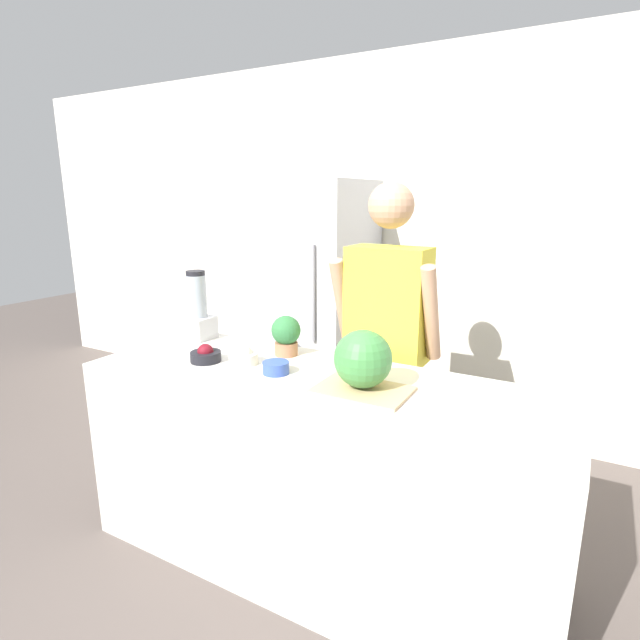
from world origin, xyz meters
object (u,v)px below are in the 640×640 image
(blender, at_px, (198,311))
(bowl_small_blue, at_px, (276,368))
(person, at_px, (386,349))
(watermelon, at_px, (363,359))
(bowl_cream, at_px, (243,356))
(potted_plant, at_px, (286,334))
(bowl_cherries, at_px, (206,355))
(refrigerator, at_px, (311,306))

(blender, bearing_deg, bowl_small_blue, -20.69)
(person, height_order, watermelon, person)
(bowl_cream, relative_size, bowl_small_blue, 1.15)
(person, relative_size, potted_plant, 8.74)
(watermelon, distance_m, bowl_cherries, 0.80)
(bowl_cream, height_order, potted_plant, potted_plant)
(potted_plant, bearing_deg, watermelon, -24.38)
(potted_plant, bearing_deg, refrigerator, 114.24)
(refrigerator, xyz_separation_m, watermelon, (1.00, -1.31, 0.14))
(refrigerator, bearing_deg, bowl_cream, -73.39)
(person, distance_m, bowl_small_blue, 0.65)
(bowl_small_blue, bearing_deg, bowl_cream, 170.73)
(bowl_small_blue, xyz_separation_m, potted_plant, (-0.10, 0.24, 0.08))
(watermelon, relative_size, bowl_small_blue, 1.99)
(bowl_cream, bearing_deg, blender, 154.87)
(person, bearing_deg, potted_plant, -138.03)
(watermelon, height_order, potted_plant, watermelon)
(refrigerator, bearing_deg, bowl_cherries, -81.27)
(blender, bearing_deg, person, 18.93)
(bowl_cream, bearing_deg, person, 48.81)
(bowl_cherries, bearing_deg, bowl_small_blue, 3.87)
(bowl_cherries, height_order, bowl_cream, bowl_cream)
(refrigerator, relative_size, blender, 4.72)
(refrigerator, height_order, person, refrigerator)
(bowl_cherries, xyz_separation_m, blender, (-0.30, 0.28, 0.12))
(person, height_order, bowl_cream, person)
(blender, height_order, potted_plant, blender)
(bowl_small_blue, relative_size, potted_plant, 0.60)
(blender, bearing_deg, refrigerator, 84.84)
(bowl_small_blue, bearing_deg, potted_plant, 113.04)
(bowl_cherries, relative_size, potted_plant, 0.73)
(watermelon, relative_size, bowl_cherries, 1.63)
(person, distance_m, blender, 1.03)
(person, bearing_deg, blender, -161.07)
(person, bearing_deg, refrigerator, 140.03)
(potted_plant, bearing_deg, bowl_cherries, -136.02)
(bowl_cream, distance_m, potted_plant, 0.24)
(refrigerator, bearing_deg, watermelon, -52.64)
(bowl_cherries, relative_size, bowl_cream, 1.06)
(refrigerator, distance_m, person, 1.13)
(person, bearing_deg, bowl_small_blue, -115.61)
(person, xyz_separation_m, bowl_cream, (-0.49, -0.55, 0.04))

